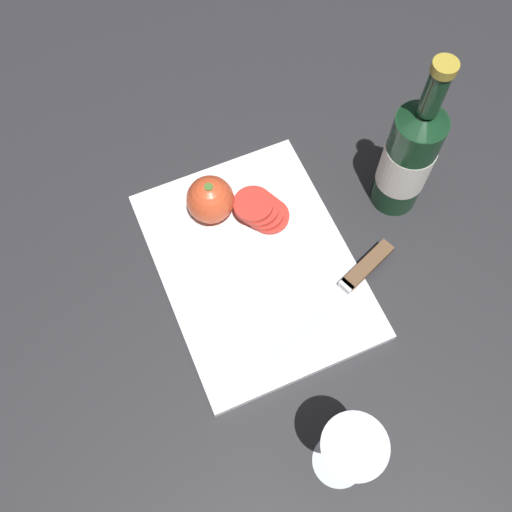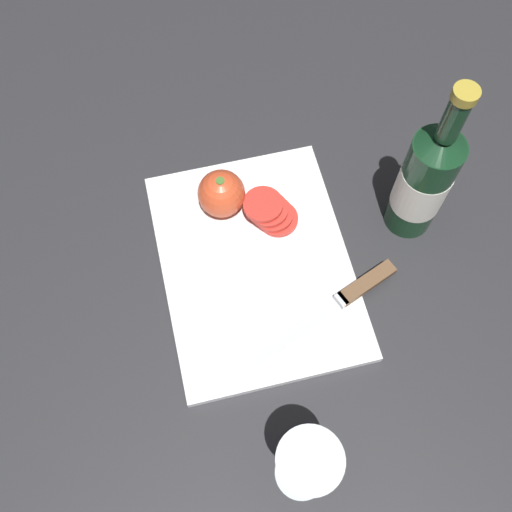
% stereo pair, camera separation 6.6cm
% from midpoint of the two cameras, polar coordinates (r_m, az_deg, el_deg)
% --- Properties ---
extents(ground_plane, '(3.00, 3.00, 0.00)m').
position_cam_midpoint_polar(ground_plane, '(0.94, -3.06, -1.57)').
color(ground_plane, '#28282B').
extents(cutting_board, '(0.38, 0.29, 0.01)m').
position_cam_midpoint_polar(cutting_board, '(0.94, -2.00, -1.11)').
color(cutting_board, white).
rests_on(cutting_board, ground_plane).
extents(wine_bottle, '(0.08, 0.08, 0.31)m').
position_cam_midpoint_polar(wine_bottle, '(0.93, 12.33, 8.99)').
color(wine_bottle, '#14381E').
rests_on(wine_bottle, ground_plane).
extents(wine_glass, '(0.08, 0.08, 0.16)m').
position_cam_midpoint_polar(wine_glass, '(0.77, 6.33, -18.23)').
color(wine_glass, silver).
rests_on(wine_glass, ground_plane).
extents(whole_tomato, '(0.08, 0.08, 0.08)m').
position_cam_midpoint_polar(whole_tomato, '(0.95, -6.36, 5.22)').
color(whole_tomato, '#DB4C28').
rests_on(whole_tomato, cutting_board).
extents(knife, '(0.12, 0.26, 0.01)m').
position_cam_midpoint_polar(knife, '(0.92, 7.51, -2.13)').
color(knife, silver).
rests_on(knife, cutting_board).
extents(tomato_slice_stack_near, '(0.08, 0.09, 0.03)m').
position_cam_midpoint_polar(tomato_slice_stack_near, '(0.96, -1.45, 4.24)').
color(tomato_slice_stack_near, red).
rests_on(tomato_slice_stack_near, cutting_board).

